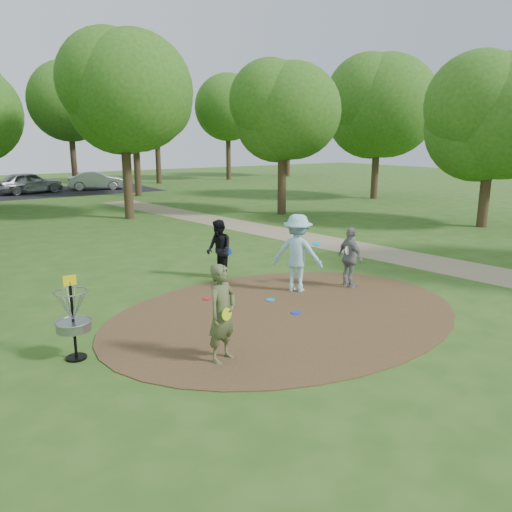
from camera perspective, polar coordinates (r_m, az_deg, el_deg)
ground at (r=11.22m, az=3.49°, el=-6.65°), size 100.00×100.00×0.00m
dirt_clearing at (r=11.22m, az=3.49°, el=-6.60°), size 8.40×8.40×0.02m
footpath at (r=17.03m, az=16.76°, el=-0.20°), size 7.55×39.89×0.01m
parking_lot at (r=39.42m, az=-21.95°, el=6.85°), size 14.00×8.00×0.01m
player_observer_with_disc at (r=8.70m, az=-3.89°, el=-6.56°), size 0.75×0.63×1.76m
player_throwing_with_disc at (r=12.62m, az=4.76°, el=0.31°), size 1.45×1.47×1.99m
player_walking_with_disc at (r=13.81m, az=-4.25°, el=0.74°), size 0.73×0.86×1.65m
player_waiting_with_disc at (r=13.18m, az=10.72°, el=-0.18°), size 0.54×0.98×1.60m
disc_ground_cyan at (r=12.07m, az=1.67°, el=-5.03°), size 0.22×0.22×0.02m
disc_ground_blue at (r=11.24m, az=4.60°, el=-6.47°), size 0.22×0.22×0.02m
disc_ground_red at (r=12.20m, az=-5.55°, el=-4.89°), size 0.22×0.22×0.02m
car_left at (r=38.71m, az=-24.52°, el=7.63°), size 4.70×2.66×1.51m
car_right at (r=39.74m, az=-17.75°, el=8.19°), size 4.29×2.60×1.34m
disc_golf_basket at (r=9.31m, az=-20.24°, el=-6.04°), size 0.63×0.63×1.54m
tree_ring at (r=20.70m, az=-6.72°, el=17.10°), size 37.32×45.10×8.83m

